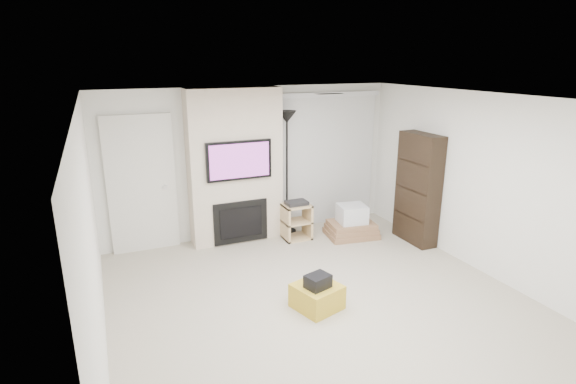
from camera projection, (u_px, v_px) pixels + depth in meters
name	position (u px, v px, depth m)	size (l,w,h in m)	color
floor	(327.00, 308.00, 5.48)	(5.00, 5.50, 0.00)	#B6AC97
ceiling	(332.00, 100.00, 4.77)	(5.00, 5.50, 0.00)	white
wall_back	(252.00, 162.00, 7.55)	(5.00, 2.50, 0.00)	white
wall_front	(546.00, 348.00, 2.70)	(5.00, 2.50, 0.00)	white
wall_left	(92.00, 246.00, 4.18)	(5.50, 2.50, 0.00)	white
wall_right	(492.00, 187.00, 6.07)	(5.50, 2.50, 0.00)	white
hvac_vent	(330.00, 94.00, 5.63)	(0.35, 0.18, 0.01)	silver
ottoman	(317.00, 296.00, 5.45)	(0.50, 0.50, 0.30)	gold
black_bag	(318.00, 281.00, 5.34)	(0.28, 0.22, 0.16)	black
fireplace_wall	(235.00, 168.00, 7.23)	(1.50, 0.47, 2.50)	beige
entry_door	(142.00, 185.00, 6.89)	(1.02, 0.11, 2.14)	silver
vertical_blinds	(327.00, 155.00, 8.03)	(1.98, 0.10, 2.37)	silver
floor_lamp	(287.00, 138.00, 7.41)	(0.31, 0.31, 2.11)	black
av_stand	(296.00, 219.00, 7.51)	(0.45, 0.38, 0.66)	#D4B27D
box_stack	(351.00, 224.00, 7.65)	(0.91, 0.74, 0.55)	#946B4B
bookshelf	(418.00, 189.00, 7.26)	(0.30, 0.80, 1.80)	black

